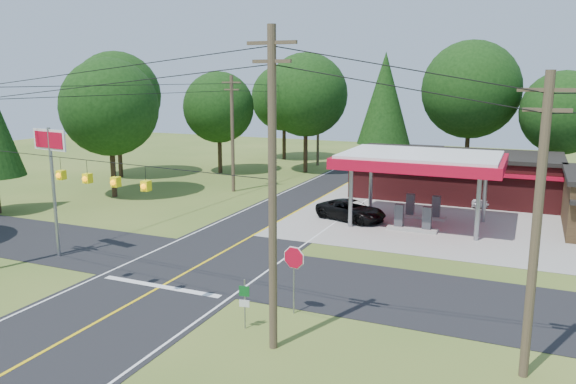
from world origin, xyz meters
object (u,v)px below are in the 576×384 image
at_px(gas_canopy, 421,162).
at_px(octagonal_stop_sign, 294,263).
at_px(suv_car, 351,210).
at_px(big_stop_sign, 51,161).
at_px(sedan_car, 476,197).

bearing_deg(gas_canopy, octagonal_stop_sign, -96.75).
xyz_separation_m(suv_car, octagonal_stop_sign, (2.50, -16.20, 1.54)).
distance_m(big_stop_sign, octagonal_stop_sign, 15.44).
height_order(gas_canopy, suv_car, gas_canopy).
xyz_separation_m(gas_canopy, suv_car, (-4.50, -0.70, -3.57)).
relative_size(suv_car, octagonal_stop_sign, 1.70).
xyz_separation_m(gas_canopy, sedan_car, (3.00, 8.00, -3.63)).
xyz_separation_m(sedan_car, octagonal_stop_sign, (-5.00, -24.89, 1.60)).
relative_size(gas_canopy, big_stop_sign, 1.48).
distance_m(gas_canopy, suv_car, 5.78).
bearing_deg(octagonal_stop_sign, gas_canopy, 83.25).
height_order(suv_car, octagonal_stop_sign, octagonal_stop_sign).
bearing_deg(gas_canopy, suv_car, -171.21).
height_order(gas_canopy, big_stop_sign, big_stop_sign).
bearing_deg(big_stop_sign, suv_car, 48.87).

